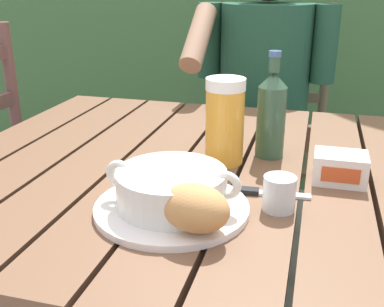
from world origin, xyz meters
The scene contains 11 objects.
dining_table centered at (0.00, 0.00, 0.66)m, with size 1.16×0.99×0.75m.
chair_near_diner centered at (0.02, 0.93, 0.50)m, with size 0.47×0.41×1.04m.
person_eating centered at (0.02, 0.73, 0.74)m, with size 0.48×0.47×1.26m.
serving_plate centered at (-0.02, -0.22, 0.76)m, with size 0.27×0.27×0.01m.
soup_bowl centered at (-0.02, -0.22, 0.80)m, with size 0.24×0.19×0.07m.
bread_roll centered at (0.04, -0.29, 0.80)m, with size 0.13×0.11×0.07m.
beer_glass centered at (0.02, 0.03, 0.84)m, with size 0.08×0.08×0.18m.
beer_bottle centered at (0.11, 0.09, 0.85)m, with size 0.06×0.06×0.23m.
water_glass_small centered at (0.16, -0.17, 0.78)m, with size 0.06×0.06×0.06m.
butter_tub centered at (0.26, -0.02, 0.78)m, with size 0.10×0.08×0.06m.
table_knife centered at (0.12, -0.12, 0.76)m, with size 0.16×0.03×0.01m.
Camera 1 is at (0.20, -0.90, 1.13)m, focal length 43.45 mm.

